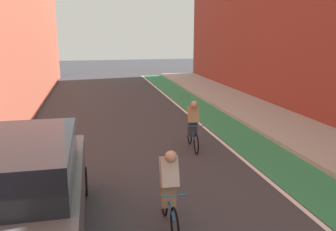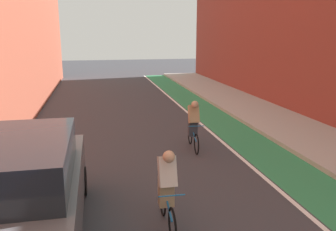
# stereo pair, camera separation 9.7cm
# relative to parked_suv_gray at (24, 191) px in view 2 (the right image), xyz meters

# --- Properties ---
(ground_plane) EXTENTS (75.84, 75.84, 0.00)m
(ground_plane) POSITION_rel_parked_suv_gray_xyz_m (3.04, 5.01, -1.02)
(ground_plane) COLOR #38383D
(bike_lane_paint) EXTENTS (1.60, 34.47, 0.00)m
(bike_lane_paint) POSITION_rel_parked_suv_gray_xyz_m (6.32, 7.01, -1.02)
(bike_lane_paint) COLOR #2D8451
(bike_lane_paint) RESTS_ON ground
(lane_divider_stripe) EXTENTS (0.12, 34.47, 0.00)m
(lane_divider_stripe) POSITION_rel_parked_suv_gray_xyz_m (5.42, 7.01, -1.02)
(lane_divider_stripe) COLOR white
(lane_divider_stripe) RESTS_ON ground
(sidewalk_right) EXTENTS (2.92, 34.47, 0.14)m
(sidewalk_right) POSITION_rel_parked_suv_gray_xyz_m (8.58, 7.01, -0.95)
(sidewalk_right) COLOR #A8A59E
(sidewalk_right) RESTS_ON ground
(building_facade_right) EXTENTS (2.40, 30.47, 8.19)m
(building_facade_right) POSITION_rel_parked_suv_gray_xyz_m (11.24, 9.01, 3.08)
(building_facade_right) COLOR brown
(building_facade_right) RESTS_ON ground
(parked_suv_gray) EXTENTS (1.93, 4.59, 1.98)m
(parked_suv_gray) POSITION_rel_parked_suv_gray_xyz_m (0.00, 0.00, 0.00)
(parked_suv_gray) COLOR #595B60
(parked_suv_gray) RESTS_ON ground
(cyclist_mid) EXTENTS (0.48, 1.72, 1.62)m
(cyclist_mid) POSITION_rel_parked_suv_gray_xyz_m (2.49, 0.04, -0.21)
(cyclist_mid) COLOR black
(cyclist_mid) RESTS_ON ground
(cyclist_trailing) EXTENTS (0.48, 1.70, 1.60)m
(cyclist_trailing) POSITION_rel_parked_suv_gray_xyz_m (4.25, 4.47, -0.17)
(cyclist_trailing) COLOR black
(cyclist_trailing) RESTS_ON ground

